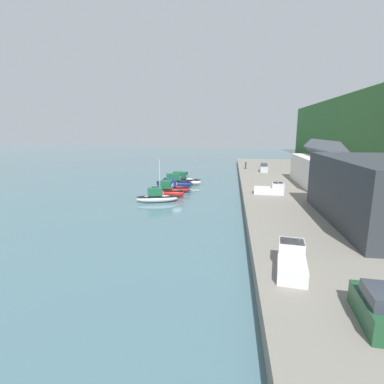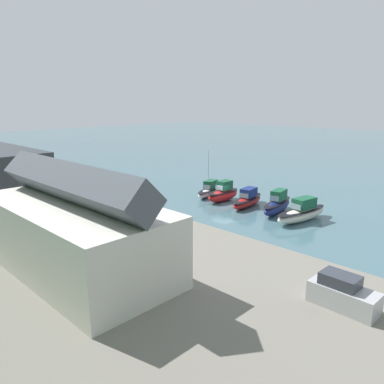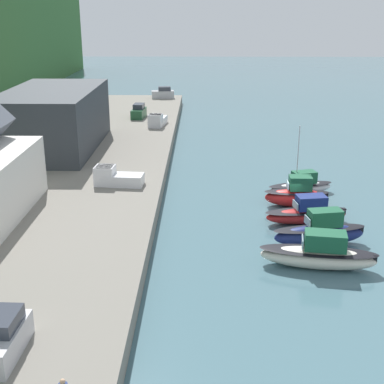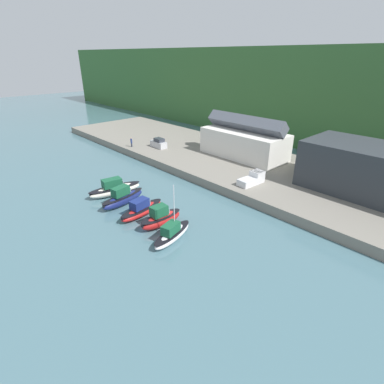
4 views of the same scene
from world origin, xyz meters
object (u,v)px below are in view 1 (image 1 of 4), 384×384
moored_boat_3 (167,191)px  person_on_quay (246,165)px  pickup_truck_0 (272,189)px  moored_boat_0 (182,180)px  moored_boat_4 (157,197)px  moored_boat_2 (171,188)px  parked_car_0 (378,309)px  moored_boat_1 (175,183)px  pickup_truck_1 (291,259)px  parked_car_2 (264,168)px

moored_boat_3 → person_on_quay: size_ratio=2.89×
pickup_truck_0 → moored_boat_0: bearing=-125.2°
moored_boat_3 → moored_boat_4: 3.72m
moored_boat_2 → parked_car_0: size_ratio=1.78×
moored_boat_1 → pickup_truck_1: pickup_truck_1 is taller
moored_boat_4 → moored_boat_2: bearing=158.4°
pickup_truck_1 → pickup_truck_0: bearing=94.4°
pickup_truck_0 → pickup_truck_1: (27.50, -1.96, 0.00)m
moored_boat_2 → pickup_truck_1: bearing=16.7°
moored_boat_3 → pickup_truck_0: bearing=85.8°
parked_car_2 → pickup_truck_1: (54.75, -3.42, -0.10)m
moored_boat_0 → moored_boat_1: (3.97, -0.88, 0.07)m
moored_boat_4 → parked_car_2: (-29.20, 20.24, 1.57)m
moored_boat_3 → pickup_truck_1: bearing=29.5°
parked_car_0 → person_on_quay: (-65.36, -4.23, 0.18)m
moored_boat_2 → moored_boat_4: 7.79m
moored_boat_1 → parked_car_0: parked_car_0 is taller
pickup_truck_1 → person_on_quay: person_on_quay is taller
moored_boat_2 → pickup_truck_0: (5.79, 17.97, 1.41)m
moored_boat_0 → moored_boat_2: bearing=3.8°
parked_car_0 → parked_car_2: same height
moored_boat_1 → moored_boat_2: (4.68, 0.16, -0.20)m
moored_boat_4 → pickup_truck_0: 18.94m
moored_boat_0 → moored_boat_3: (12.83, -0.50, 0.08)m
parked_car_2 → person_on_quay: (-4.56, -4.27, 0.18)m
moored_boat_4 → pickup_truck_1: moored_boat_4 is taller
moored_boat_0 → parked_car_2: (-12.80, 18.71, 1.38)m
moored_boat_1 → moored_boat_4: 12.45m
parked_car_0 → pickup_truck_1: size_ratio=0.87×
moored_boat_1 → parked_car_0: bearing=14.2°
pickup_truck_1 → moored_boat_2: bearing=124.2°
moored_boat_0 → parked_car_0: bearing=29.8°
moored_boat_1 → parked_car_0: 48.19m
moored_boat_2 → moored_boat_4: bearing=-14.9°
moored_boat_0 → pickup_truck_1: pickup_truck_1 is taller
moored_boat_1 → moored_boat_3: 8.87m
moored_boat_1 → moored_boat_0: bearing=157.7°
parked_car_0 → moored_boat_2: bearing=120.9°
moored_boat_3 → person_on_quay: 33.72m
moored_boat_0 → parked_car_2: size_ratio=2.08×
moored_boat_4 → parked_car_2: 35.56m
moored_boat_2 → pickup_truck_0: 18.93m
moored_boat_1 → pickup_truck_1: bearing=13.3°
moored_boat_0 → pickup_truck_1: size_ratio=1.78×
moored_boat_1 → parked_car_2: parked_car_2 is taller
moored_boat_3 → moored_boat_4: (3.56, -1.03, -0.26)m
pickup_truck_0 → parked_car_0: bearing=7.1°
moored_boat_2 → pickup_truck_0: pickup_truck_0 is taller
parked_car_0 → moored_boat_1: bearing=118.7°
moored_boat_3 → pickup_truck_0: (1.61, 17.75, 1.21)m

